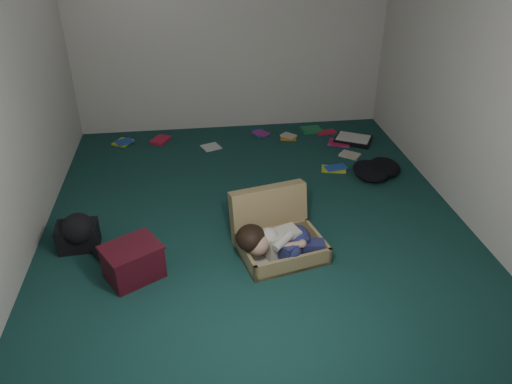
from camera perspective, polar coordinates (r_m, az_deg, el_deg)
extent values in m
plane|color=#16403B|center=(4.93, -0.23, -2.63)|extent=(4.50, 4.50, 0.00)
plane|color=silver|center=(6.52, -2.96, 18.09)|extent=(4.50, 0.00, 4.50)
plane|color=silver|center=(2.38, 6.81, -5.72)|extent=(4.50, 0.00, 4.50)
plane|color=silver|center=(4.57, -26.36, 9.55)|extent=(0.00, 4.50, 4.50)
plane|color=silver|center=(5.02, 23.56, 11.84)|extent=(0.00, 4.50, 4.50)
cube|color=tan|center=(4.35, 3.04, -6.51)|extent=(0.80, 0.64, 0.16)
cube|color=silver|center=(4.38, 3.02, -6.93)|extent=(0.72, 0.57, 0.02)
cube|color=tan|center=(4.50, 1.47, -2.44)|extent=(0.73, 0.37, 0.52)
cube|color=silver|center=(4.28, 2.93, -5.75)|extent=(0.34, 0.27, 0.22)
sphere|color=tan|center=(4.15, 0.23, -5.97)|extent=(0.19, 0.19, 0.19)
ellipsoid|color=black|center=(4.16, -0.56, -5.27)|extent=(0.25, 0.26, 0.22)
ellipsoid|color=navy|center=(4.34, 4.71, -5.26)|extent=(0.23, 0.26, 0.22)
cube|color=navy|center=(4.23, 4.34, -6.41)|extent=(0.29, 0.26, 0.14)
cube|color=navy|center=(4.30, 6.22, -6.31)|extent=(0.25, 0.14, 0.11)
sphere|color=white|center=(4.37, 7.16, -6.03)|extent=(0.11, 0.11, 0.11)
sphere|color=white|center=(4.32, 7.57, -6.65)|extent=(0.10, 0.10, 0.10)
cylinder|color=tan|center=(4.17, 4.29, -6.09)|extent=(0.19, 0.10, 0.07)
cube|color=#480E1B|center=(4.22, -13.88, -7.86)|extent=(0.53, 0.50, 0.28)
cube|color=#480E1B|center=(4.13, -14.14, -6.19)|extent=(0.56, 0.53, 0.02)
cube|color=black|center=(6.56, 11.04, 5.88)|extent=(0.55, 0.51, 0.06)
cube|color=white|center=(6.54, 11.07, 6.13)|extent=(0.49, 0.45, 0.01)
cube|color=#C0D024|center=(6.62, -14.98, 5.49)|extent=(0.21, 0.16, 0.02)
cube|color=red|center=(6.57, -10.84, 5.81)|extent=(0.27, 0.26, 0.02)
cube|color=white|center=(6.31, -5.16, 5.18)|extent=(0.21, 0.25, 0.02)
cube|color=#204BAF|center=(6.67, 0.47, 6.74)|extent=(0.23, 0.26, 0.02)
cube|color=orange|center=(6.55, 3.72, 6.22)|extent=(0.27, 0.25, 0.02)
cube|color=#217C46|center=(6.80, 6.34, 7.04)|extent=(0.23, 0.18, 0.02)
cube|color=#A32894|center=(6.48, 9.53, 5.57)|extent=(0.27, 0.26, 0.02)
cube|color=beige|center=(6.18, 10.69, 4.16)|extent=(0.20, 0.24, 0.02)
cube|color=#C0D024|center=(5.81, 8.88, 2.58)|extent=(0.24, 0.26, 0.02)
cube|color=red|center=(6.77, 8.01, 6.81)|extent=(0.26, 0.24, 0.02)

